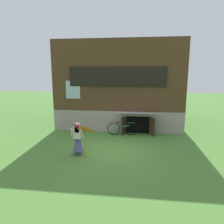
# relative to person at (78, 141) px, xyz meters

# --- Properties ---
(ground_plane) EXTENTS (60.00, 60.00, 0.00)m
(ground_plane) POSITION_rel_person_xyz_m (1.39, 0.78, -0.63)
(ground_plane) COLOR #4C7F33
(log_house) EXTENTS (8.16, 6.59, 5.67)m
(log_house) POSITION_rel_person_xyz_m (1.39, 6.52, 2.20)
(log_house) COLOR gray
(log_house) RESTS_ON ground_plane
(person) EXTENTS (0.60, 0.52, 1.51)m
(person) POSITION_rel_person_xyz_m (0.00, 0.00, 0.00)
(person) COLOR #474C75
(person) RESTS_ON ground_plane
(kite) EXTENTS (0.76, 0.83, 1.38)m
(kite) POSITION_rel_person_xyz_m (0.33, -0.51, 0.52)
(kite) COLOR orange
(kite) RESTS_ON ground_plane
(bicycle_green) EXTENTS (1.80, 0.22, 0.82)m
(bicycle_green) POSITION_rel_person_xyz_m (1.77, 3.25, -0.24)
(bicycle_green) COLOR black
(bicycle_green) RESTS_ON ground_plane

